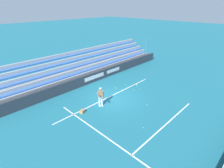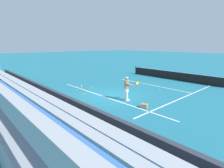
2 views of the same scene
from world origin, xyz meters
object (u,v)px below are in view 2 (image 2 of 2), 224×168
(ball_box_cardboard, at_px, (144,106))
(tennis_ball_far_left, at_px, (159,89))
(tennis_ball_toward_net, at_px, (92,88))
(water_bottle, at_px, (81,86))
(tennis_ball_stray_back, at_px, (124,87))
(tennis_ball_on_baseline, at_px, (92,87))
(tennis_ball_far_right, at_px, (85,94))
(tennis_ball_midcourt, at_px, (82,94))
(tennis_player, at_px, (127,88))
(tennis_ball_near_player, at_px, (76,90))
(tennis_net, at_px, (173,75))

(ball_box_cardboard, xyz_separation_m, tennis_ball_far_left, (-1.90, 4.73, -0.10))
(tennis_ball_toward_net, height_order, water_bottle, water_bottle)
(tennis_ball_stray_back, bearing_deg, tennis_ball_on_baseline, -132.10)
(tennis_ball_far_right, distance_m, tennis_ball_on_baseline, 2.48)
(tennis_ball_midcourt, height_order, water_bottle, water_bottle)
(tennis_player, relative_size, tennis_ball_midcourt, 25.98)
(tennis_ball_toward_net, bearing_deg, tennis_ball_midcourt, -60.13)
(tennis_player, bearing_deg, tennis_ball_on_baseline, 173.69)
(tennis_ball_near_player, distance_m, water_bottle, 1.24)
(tennis_ball_midcourt, bearing_deg, water_bottle, 148.08)
(tennis_player, xyz_separation_m, water_bottle, (-5.56, -0.26, -0.78))
(ball_box_cardboard, bearing_deg, tennis_ball_on_baseline, 172.94)
(tennis_ball_midcourt, bearing_deg, tennis_ball_far_right, 69.82)
(tennis_player, xyz_separation_m, tennis_net, (-1.68, 9.55, -0.40))
(ball_box_cardboard, bearing_deg, tennis_ball_toward_net, 175.67)
(tennis_player, xyz_separation_m, tennis_ball_toward_net, (-4.47, 0.19, -0.86))
(tennis_ball_stray_back, bearing_deg, tennis_ball_near_player, -115.07)
(ball_box_cardboard, bearing_deg, tennis_ball_midcourt, -166.36)
(tennis_ball_toward_net, xyz_separation_m, water_bottle, (-1.09, -0.44, 0.08))
(tennis_ball_on_baseline, bearing_deg, tennis_ball_stray_back, 47.90)
(tennis_ball_far_right, distance_m, tennis_ball_near_player, 1.46)
(tennis_ball_far_right, height_order, tennis_ball_stray_back, same)
(ball_box_cardboard, xyz_separation_m, tennis_ball_near_player, (-6.63, -0.97, -0.10))
(tennis_ball_stray_back, relative_size, tennis_ball_toward_net, 1.00)
(tennis_ball_on_baseline, relative_size, tennis_net, 0.01)
(tennis_player, bearing_deg, ball_box_cardboard, -9.14)
(tennis_ball_far_left, relative_size, water_bottle, 0.30)
(tennis_ball_midcourt, bearing_deg, tennis_net, 80.85)
(tennis_ball_far_right, height_order, tennis_ball_toward_net, same)
(tennis_player, xyz_separation_m, tennis_ball_stray_back, (-2.92, 2.85, -0.86))
(tennis_ball_far_right, relative_size, water_bottle, 0.30)
(tennis_ball_toward_net, bearing_deg, tennis_ball_far_right, -54.22)
(ball_box_cardboard, xyz_separation_m, tennis_ball_stray_back, (-4.71, 3.14, -0.10))
(tennis_player, relative_size, water_bottle, 7.80)
(tennis_ball_stray_back, bearing_deg, ball_box_cardboard, -33.69)
(tennis_net, bearing_deg, water_bottle, -111.63)
(tennis_ball_midcourt, bearing_deg, tennis_ball_toward_net, 119.87)
(tennis_ball_toward_net, bearing_deg, tennis_player, -2.39)
(tennis_ball_far_right, bearing_deg, water_bottle, 153.88)
(tennis_ball_on_baseline, distance_m, tennis_ball_midcourt, 2.61)
(tennis_net, bearing_deg, tennis_ball_far_right, -98.90)
(ball_box_cardboard, height_order, water_bottle, ball_box_cardboard)
(tennis_ball_toward_net, distance_m, tennis_net, 9.78)
(ball_box_cardboard, bearing_deg, tennis_net, 109.40)
(ball_box_cardboard, height_order, tennis_ball_stray_back, ball_box_cardboard)
(tennis_ball_stray_back, bearing_deg, tennis_player, -44.33)
(tennis_ball_near_player, bearing_deg, tennis_net, 73.69)
(tennis_ball_stray_back, distance_m, tennis_ball_on_baseline, 3.10)
(tennis_ball_far_left, distance_m, tennis_ball_stray_back, 3.22)
(water_bottle, bearing_deg, tennis_ball_midcourt, -31.92)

